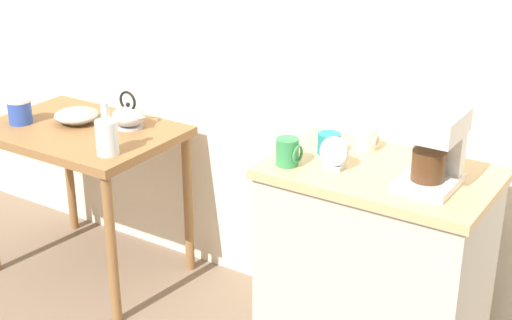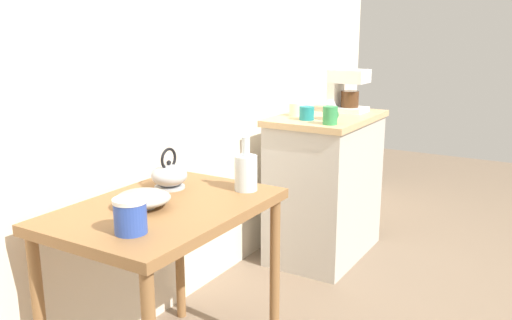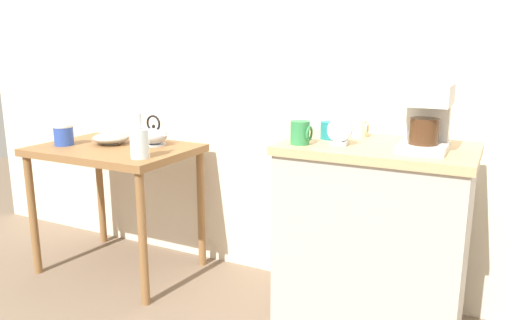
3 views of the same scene
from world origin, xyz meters
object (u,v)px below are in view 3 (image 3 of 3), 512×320
(canister_enamel, at_px, (64,135))
(mug_dark_teal, at_px, (330,130))
(bowl_stoneware, at_px, (111,138))
(mug_small_cream, at_px, (358,128))
(glass_carafe_vase, at_px, (139,142))
(coffee_maker, at_px, (426,114))
(mug_tall_green, at_px, (301,133))
(teakettle, at_px, (154,136))
(table_clock, at_px, (340,133))

(canister_enamel, height_order, mug_dark_teal, mug_dark_teal)
(bowl_stoneware, xyz_separation_m, mug_small_cream, (1.41, 0.08, 0.15))
(canister_enamel, bearing_deg, glass_carafe_vase, -6.24)
(coffee_maker, distance_m, mug_small_cream, 0.38)
(mug_small_cream, bearing_deg, mug_dark_teal, -128.75)
(canister_enamel, relative_size, mug_tall_green, 1.21)
(glass_carafe_vase, height_order, coffee_maker, coffee_maker)
(teakettle, xyz_separation_m, mug_dark_teal, (1.07, -0.11, 0.13))
(teakettle, distance_m, mug_tall_green, 1.05)
(coffee_maker, height_order, mug_tall_green, coffee_maker)
(bowl_stoneware, xyz_separation_m, table_clock, (1.40, -0.15, 0.16))
(coffee_maker, height_order, mug_dark_teal, coffee_maker)
(glass_carafe_vase, distance_m, canister_enamel, 0.61)
(canister_enamel, xyz_separation_m, coffee_maker, (1.94, 0.04, 0.23))
(glass_carafe_vase, relative_size, mug_dark_teal, 2.48)
(glass_carafe_vase, xyz_separation_m, canister_enamel, (-0.60, 0.07, -0.02))
(glass_carafe_vase, bearing_deg, table_clock, 3.23)
(teakettle, xyz_separation_m, glass_carafe_vase, (0.14, -0.29, 0.02))
(teakettle, relative_size, table_clock, 1.58)
(bowl_stoneware, distance_m, mug_tall_green, 1.27)
(canister_enamel, distance_m, table_clock, 1.62)
(canister_enamel, bearing_deg, bowl_stoneware, 33.77)
(bowl_stoneware, xyz_separation_m, mug_tall_green, (1.25, -0.21, 0.16))
(bowl_stoneware, bearing_deg, coffee_maker, -3.30)
(bowl_stoneware, distance_m, mug_dark_teal, 1.33)
(bowl_stoneware, distance_m, table_clock, 1.41)
(coffee_maker, bearing_deg, table_clock, -170.73)
(coffee_maker, xyz_separation_m, mug_small_cream, (-0.31, 0.18, -0.10))
(glass_carafe_vase, bearing_deg, mug_dark_teal, 10.63)
(mug_dark_teal, bearing_deg, mug_tall_green, -112.35)
(bowl_stoneware, relative_size, coffee_maker, 0.79)
(coffee_maker, bearing_deg, mug_tall_green, -167.08)
(teakettle, height_order, coffee_maker, coffee_maker)
(canister_enamel, distance_m, mug_tall_green, 1.47)
(glass_carafe_vase, xyz_separation_m, coffee_maker, (1.34, 0.11, 0.21))
(glass_carafe_vase, height_order, mug_dark_teal, same)
(coffee_maker, distance_m, table_clock, 0.34)
(table_clock, bearing_deg, glass_carafe_vase, -176.77)
(table_clock, bearing_deg, teakettle, 168.57)
(teakettle, xyz_separation_m, coffee_maker, (1.47, -0.18, 0.23))
(canister_enamel, height_order, mug_small_cream, mug_small_cream)
(mug_tall_green, bearing_deg, bowl_stoneware, 170.48)
(mug_dark_teal, distance_m, mug_small_cream, 0.15)
(mug_small_cream, height_order, table_clock, table_clock)
(mug_small_cream, xyz_separation_m, table_clock, (-0.01, -0.23, 0.01))
(bowl_stoneware, bearing_deg, canister_enamel, -146.23)
(bowl_stoneware, height_order, canister_enamel, canister_enamel)
(mug_dark_teal, height_order, mug_tall_green, mug_tall_green)
(glass_carafe_vase, relative_size, mug_small_cream, 2.66)
(coffee_maker, bearing_deg, glass_carafe_vase, -175.28)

